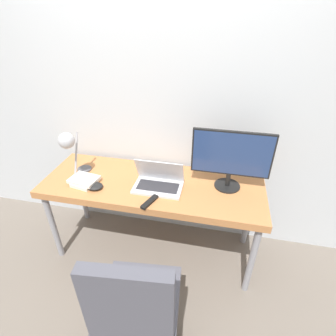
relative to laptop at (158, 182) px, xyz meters
The scene contains 10 objects.
ground_plane 0.86m from the laptop, 102.69° to the right, with size 12.00×12.00×0.00m, color #70665B.
wall_back 0.65m from the laptop, 98.45° to the left, with size 8.00×0.05×2.60m.
desk 0.14m from the laptop, 147.95° to the left, with size 1.79×0.64×0.76m.
laptop is the anchor object (origin of this frame).
monitor 0.59m from the laptop, 13.15° to the left, with size 0.59×0.20×0.47m.
desk_lamp 0.74m from the laptop, behind, with size 0.12×0.28×0.42m.
office_chair 0.89m from the laptop, 84.70° to the right, with size 0.63×0.64×1.02m.
book_stack 0.60m from the laptop, behind, with size 0.24×0.20×0.05m.
tv_remote 0.21m from the laptop, 94.17° to the right, with size 0.10×0.17×0.02m.
game_controller 0.50m from the laptop, 165.50° to the right, with size 0.13×0.11×0.04m.
Camera 1 is at (0.49, -1.35, 1.99)m, focal length 28.00 mm.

